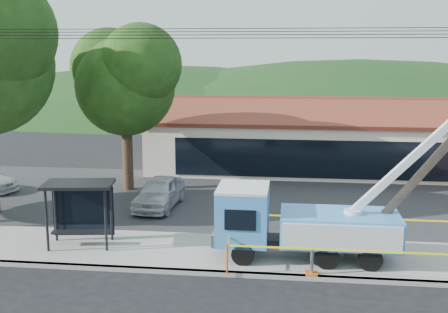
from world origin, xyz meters
name	(u,v)px	position (x,y,z in m)	size (l,w,h in m)	color
ground	(231,304)	(0.00, 0.00, 0.00)	(120.00, 120.00, 0.00)	black
curb	(237,274)	(0.00, 2.10, 0.07)	(60.00, 0.25, 0.15)	#99968F
sidewalk	(242,254)	(0.00, 4.00, 0.07)	(60.00, 4.00, 0.15)	#99968F
parking_lot	(256,199)	(0.00, 12.00, 0.05)	(60.00, 12.00, 0.10)	#28282B
strip_mall	(327,140)	(4.00, 19.98, 1.88)	(22.50, 8.53, 4.67)	beige
tree_lot	(125,76)	(-7.00, 13.00, 6.21)	(6.30, 5.60, 8.94)	#332316
hill_west	(162,109)	(-15.00, 55.00, 0.00)	(78.40, 56.00, 28.00)	#163A15
hill_center	(359,111)	(10.00, 55.00, 0.00)	(89.60, 64.00, 32.00)	#163A15
utility_truck	(304,220)	(2.22, 3.76, 1.57)	(11.42, 3.51, 8.45)	black
bus_shelter	(80,199)	(-6.27, 4.19, 1.97)	(2.78, 1.95, 2.49)	black
caution_tape	(384,241)	(5.06, 3.68, 0.94)	(10.84, 3.69, 1.07)	#D2550B
car_silver	(160,209)	(-4.52, 9.76, 0.00)	(1.74, 4.34, 1.48)	#B8BAC0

